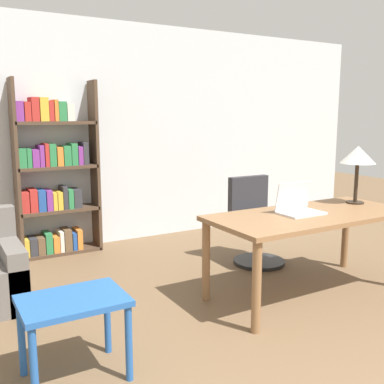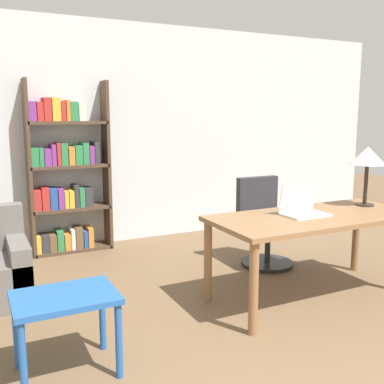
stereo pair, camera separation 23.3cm
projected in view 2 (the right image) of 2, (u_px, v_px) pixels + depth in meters
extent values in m
cube|color=silver|center=(116.00, 134.00, 5.54)|extent=(8.00, 0.06, 2.70)
cube|color=olive|center=(316.00, 217.00, 3.85)|extent=(1.84, 0.82, 0.04)
cylinder|color=olive|center=(254.00, 289.00, 3.23)|extent=(0.07, 0.07, 0.70)
cylinder|color=olive|center=(208.00, 261.00, 3.85)|extent=(0.07, 0.07, 0.70)
cylinder|color=olive|center=(356.00, 237.00, 4.59)|extent=(0.07, 0.07, 0.70)
cube|color=silver|center=(305.00, 215.00, 3.81)|extent=(0.37, 0.25, 0.02)
cube|color=silver|center=(298.00, 197.00, 3.88)|extent=(0.37, 0.05, 0.25)
cube|color=#19233D|center=(297.00, 197.00, 3.88)|extent=(0.34, 0.04, 0.22)
cylinder|color=#2D2319|center=(364.00, 205.00, 4.25)|extent=(0.17, 0.17, 0.01)
cylinder|color=#2D2319|center=(366.00, 184.00, 4.21)|extent=(0.04, 0.04, 0.37)
cone|color=silver|center=(368.00, 156.00, 4.17)|extent=(0.33, 0.33, 0.17)
cylinder|color=black|center=(267.00, 263.00, 4.80)|extent=(0.55, 0.55, 0.04)
cylinder|color=#262626|center=(268.00, 246.00, 4.77)|extent=(0.06, 0.06, 0.34)
cube|color=#2D2D33|center=(268.00, 226.00, 4.73)|extent=(0.51, 0.51, 0.10)
cube|color=#2D2D33|center=(257.00, 197.00, 4.88)|extent=(0.49, 0.08, 0.45)
cube|color=#2356A3|center=(65.00, 297.00, 2.72)|extent=(0.62, 0.45, 0.04)
cylinder|color=#2356A3|center=(23.00, 363.00, 2.47)|extent=(0.04, 0.04, 0.48)
cylinder|color=#2356A3|center=(119.00, 341.00, 2.71)|extent=(0.04, 0.04, 0.48)
cylinder|color=#2356A3|center=(16.00, 333.00, 2.81)|extent=(0.04, 0.04, 0.48)
cylinder|color=#2356A3|center=(102.00, 316.00, 3.05)|extent=(0.04, 0.04, 0.48)
cube|color=#66605B|center=(19.00, 268.00, 3.92)|extent=(0.16, 0.73, 0.52)
cube|color=#4C3828|center=(29.00, 170.00, 4.97)|extent=(0.04, 0.28, 1.98)
cube|color=#4C3828|center=(107.00, 166.00, 5.35)|extent=(0.04, 0.28, 1.98)
cube|color=#4C3828|center=(73.00, 249.00, 5.33)|extent=(0.88, 0.28, 0.04)
cube|color=gold|center=(38.00, 244.00, 5.13)|extent=(0.05, 0.24, 0.19)
cube|color=#333338|center=(45.00, 243.00, 5.17)|extent=(0.08, 0.24, 0.20)
cube|color=brown|center=(52.00, 242.00, 5.20)|extent=(0.08, 0.24, 0.19)
cube|color=#2D7F47|center=(59.00, 239.00, 5.24)|extent=(0.07, 0.24, 0.23)
cube|color=orange|center=(66.00, 241.00, 5.28)|extent=(0.07, 0.24, 0.18)
cube|color=silver|center=(72.00, 238.00, 5.30)|extent=(0.04, 0.24, 0.23)
cube|color=brown|center=(78.00, 237.00, 5.33)|extent=(0.08, 0.24, 0.25)
cube|color=#234C99|center=(84.00, 238.00, 5.36)|extent=(0.05, 0.24, 0.20)
cube|color=orange|center=(89.00, 236.00, 5.39)|extent=(0.06, 0.24, 0.23)
cube|color=#4C3828|center=(71.00, 208.00, 5.24)|extent=(0.88, 0.28, 0.04)
cube|color=#B72D28|center=(36.00, 200.00, 5.05)|extent=(0.08, 0.24, 0.23)
cube|color=#B72D28|center=(45.00, 198.00, 5.09)|extent=(0.08, 0.24, 0.25)
cube|color=#234C99|center=(53.00, 198.00, 5.13)|extent=(0.08, 0.24, 0.24)
cube|color=#7F338C|center=(60.00, 198.00, 5.17)|extent=(0.06, 0.24, 0.23)
cube|color=gold|center=(65.00, 199.00, 5.19)|extent=(0.04, 0.24, 0.20)
cube|color=gold|center=(70.00, 198.00, 5.22)|extent=(0.06, 0.24, 0.20)
cube|color=#333338|center=(75.00, 195.00, 5.24)|extent=(0.05, 0.24, 0.26)
cube|color=#2D7F47|center=(81.00, 197.00, 5.27)|extent=(0.06, 0.24, 0.22)
cube|color=#333338|center=(87.00, 196.00, 5.30)|extent=(0.09, 0.24, 0.21)
cube|color=#4C3828|center=(69.00, 166.00, 5.16)|extent=(0.88, 0.28, 0.04)
cube|color=#2D7F47|center=(34.00, 157.00, 4.97)|extent=(0.08, 0.24, 0.21)
cube|color=#2D7F47|center=(40.00, 157.00, 5.00)|extent=(0.05, 0.24, 0.20)
cube|color=#7F338C|center=(47.00, 157.00, 5.03)|extent=(0.07, 0.24, 0.19)
cube|color=#7F338C|center=(53.00, 155.00, 5.06)|extent=(0.05, 0.24, 0.24)
cube|color=#B72D28|center=(58.00, 154.00, 5.08)|extent=(0.04, 0.24, 0.25)
cube|color=#2D7F47|center=(63.00, 154.00, 5.11)|extent=(0.07, 0.24, 0.25)
cube|color=orange|center=(70.00, 155.00, 5.14)|extent=(0.07, 0.24, 0.21)
cube|color=#2D7F47|center=(77.00, 155.00, 5.18)|extent=(0.08, 0.24, 0.22)
cube|color=#2D7F47|center=(84.00, 153.00, 5.21)|extent=(0.07, 0.24, 0.24)
cube|color=#7F338C|center=(90.00, 155.00, 5.24)|extent=(0.05, 0.24, 0.21)
cube|color=#333338|center=(95.00, 153.00, 5.27)|extent=(0.06, 0.24, 0.25)
cube|color=#4C3828|center=(67.00, 123.00, 5.07)|extent=(0.88, 0.28, 0.04)
cube|color=#7F338C|center=(31.00, 111.00, 4.89)|extent=(0.08, 0.24, 0.21)
cube|color=#B72D28|center=(39.00, 112.00, 4.92)|extent=(0.07, 0.24, 0.21)
cube|color=#B72D28|center=(46.00, 109.00, 4.95)|extent=(0.08, 0.24, 0.26)
cube|color=gold|center=(55.00, 110.00, 4.99)|extent=(0.09, 0.24, 0.25)
cube|color=#B72D28|center=(62.00, 111.00, 5.03)|extent=(0.05, 0.24, 0.22)
cube|color=orange|center=(67.00, 111.00, 5.05)|extent=(0.04, 0.24, 0.23)
cube|color=#2D7F47|center=(73.00, 111.00, 5.08)|extent=(0.09, 0.24, 0.21)
cube|color=silver|center=(81.00, 112.00, 5.12)|extent=(0.08, 0.24, 0.19)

